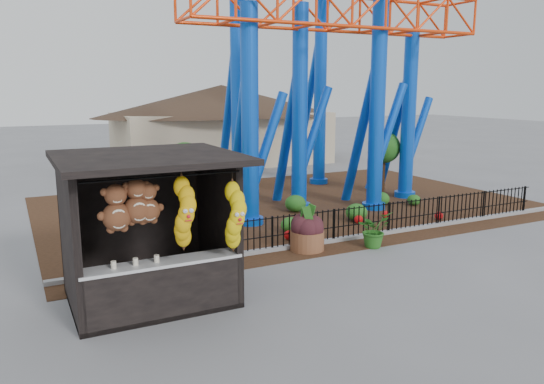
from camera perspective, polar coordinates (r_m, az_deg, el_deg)
name	(u,v)px	position (r m, az deg, el deg)	size (l,w,h in m)	color
ground	(301,294)	(11.77, 3.19, -10.89)	(120.00, 120.00, 0.00)	slate
mulch_bed	(289,205)	(20.33, 1.79, -1.39)	(18.00, 12.00, 0.02)	#331E11
curb	(368,235)	(16.23, 10.24, -4.61)	(18.00, 0.18, 0.12)	gray
prize_booth	(151,232)	(10.99, -12.85, -4.23)	(3.50, 3.40, 3.12)	black
picket_fence	(392,218)	(16.66, 12.77, -2.73)	(12.20, 0.06, 1.00)	black
roller_coaster	(313,33)	(20.70, 4.43, 16.72)	(11.00, 6.37, 10.82)	blue
terracotta_planter	(307,240)	(14.70, 3.79, -5.22)	(0.94, 0.94, 0.56)	brown
planter_foliage	(307,219)	(14.54, 3.82, -2.96)	(0.70, 0.70, 0.64)	#321419
potted_plant	(374,229)	(15.17, 10.89, -3.98)	(0.92, 0.80, 1.02)	#245D1B
landscaping	(341,208)	(18.71, 7.48, -1.73)	(6.90, 3.76, 0.61)	#215719
pavilion	(222,111)	(31.63, -5.42, 8.62)	(15.00, 15.00, 4.80)	#BFAD8C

